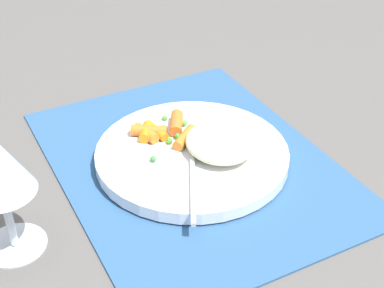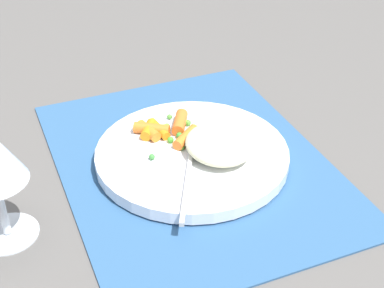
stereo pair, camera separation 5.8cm
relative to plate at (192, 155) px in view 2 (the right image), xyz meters
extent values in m
plane|color=#565451|center=(0.00, 0.00, -0.01)|extent=(2.40, 2.40, 0.00)
cube|color=#2D5684|center=(0.00, 0.00, -0.01)|extent=(0.47, 0.36, 0.01)
cylinder|color=white|center=(0.00, 0.00, 0.00)|extent=(0.27, 0.27, 0.02)
ellipsoid|color=beige|center=(-0.02, -0.03, 0.02)|extent=(0.10, 0.09, 0.03)
cylinder|color=orange|center=(0.06, 0.04, 0.02)|extent=(0.04, 0.05, 0.02)
cylinder|color=orange|center=(0.06, -0.01, 0.02)|extent=(0.05, 0.04, 0.02)
cylinder|color=orange|center=(0.06, 0.04, 0.02)|extent=(0.05, 0.03, 0.02)
cylinder|color=orange|center=(0.06, 0.04, 0.02)|extent=(0.04, 0.03, 0.02)
cylinder|color=orange|center=(0.02, 0.00, 0.02)|extent=(0.04, 0.05, 0.02)
cylinder|color=orange|center=(0.06, 0.03, 0.02)|extent=(0.05, 0.02, 0.01)
sphere|color=#4B983B|center=(0.09, -0.02, 0.01)|extent=(0.01, 0.01, 0.01)
sphere|color=#54A238|center=(0.06, 0.02, 0.01)|extent=(0.01, 0.01, 0.01)
sphere|color=#54A43B|center=(0.09, 0.00, 0.01)|extent=(0.01, 0.01, 0.01)
sphere|color=green|center=(0.05, 0.04, 0.01)|extent=(0.01, 0.01, 0.01)
sphere|color=green|center=(0.03, 0.01, 0.01)|extent=(0.01, 0.01, 0.01)
sphere|color=#55A52F|center=(0.01, 0.01, 0.01)|extent=(0.01, 0.01, 0.01)
sphere|color=#3F8C3C|center=(0.00, 0.06, 0.01)|extent=(0.01, 0.01, 0.01)
sphere|color=#53A638|center=(0.06, 0.01, 0.01)|extent=(0.01, 0.01, 0.01)
sphere|color=green|center=(0.03, -0.02, 0.01)|extent=(0.01, 0.01, 0.01)
sphere|color=#56B339|center=(0.06, -0.02, 0.01)|extent=(0.01, 0.01, 0.01)
sphere|color=green|center=(0.03, 0.02, 0.01)|extent=(0.01, 0.01, 0.01)
cube|color=silver|center=(0.03, -0.01, 0.01)|extent=(0.05, 0.03, 0.01)
cube|color=silver|center=(-0.07, 0.03, 0.01)|extent=(0.15, 0.08, 0.01)
cylinder|color=silver|center=(-0.05, 0.26, -0.01)|extent=(0.07, 0.07, 0.00)
cylinder|color=silver|center=(-0.05, 0.26, 0.03)|extent=(0.01, 0.01, 0.08)
camera|label=1|loc=(-0.58, 0.30, 0.46)|focal=53.64mm
camera|label=2|loc=(-0.60, 0.25, 0.46)|focal=53.64mm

